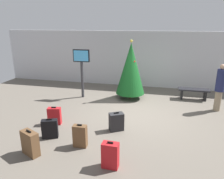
{
  "coord_description": "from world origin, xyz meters",
  "views": [
    {
      "loc": [
        0.78,
        -7.37,
        3.25
      ],
      "look_at": [
        -0.97,
        0.02,
        0.9
      ],
      "focal_mm": 34.48,
      "sensor_mm": 36.0,
      "label": 1
    }
  ],
  "objects_px": {
    "flight_info_kiosk": "(82,65)",
    "suitcase_4": "(30,143)",
    "traveller_0": "(220,87)",
    "suitcase_0": "(50,129)",
    "suitcase_5": "(116,122)",
    "suitcase_3": "(54,116)",
    "waiting_bench": "(194,92)",
    "holiday_tree": "(131,69)",
    "suitcase_2": "(110,155)",
    "suitcase_1": "(80,136)"
  },
  "relations": [
    {
      "from": "suitcase_2",
      "to": "suitcase_3",
      "type": "relative_size",
      "value": 1.09
    },
    {
      "from": "holiday_tree",
      "to": "suitcase_0",
      "type": "bearing_deg",
      "value": -113.67
    },
    {
      "from": "suitcase_2",
      "to": "suitcase_4",
      "type": "height_order",
      "value": "suitcase_4"
    },
    {
      "from": "flight_info_kiosk",
      "to": "suitcase_4",
      "type": "xyz_separation_m",
      "value": [
        0.31,
        -4.58,
        -1.14
      ]
    },
    {
      "from": "waiting_bench",
      "to": "suitcase_4",
      "type": "distance_m",
      "value": 7.08
    },
    {
      "from": "holiday_tree",
      "to": "suitcase_4",
      "type": "height_order",
      "value": "holiday_tree"
    },
    {
      "from": "suitcase_4",
      "to": "suitcase_5",
      "type": "bearing_deg",
      "value": 44.09
    },
    {
      "from": "suitcase_1",
      "to": "suitcase_4",
      "type": "xyz_separation_m",
      "value": [
        -1.1,
        -0.65,
        0.01
      ]
    },
    {
      "from": "flight_info_kiosk",
      "to": "suitcase_5",
      "type": "xyz_separation_m",
      "value": [
        2.17,
        -2.78,
        -1.18
      ]
    },
    {
      "from": "holiday_tree",
      "to": "suitcase_0",
      "type": "xyz_separation_m",
      "value": [
        -1.76,
        -4.03,
        -1.08
      ]
    },
    {
      "from": "waiting_bench",
      "to": "suitcase_3",
      "type": "height_order",
      "value": "suitcase_3"
    },
    {
      "from": "suitcase_0",
      "to": "traveller_0",
      "type": "bearing_deg",
      "value": 32.6
    },
    {
      "from": "suitcase_5",
      "to": "traveller_0",
      "type": "bearing_deg",
      "value": 35.46
    },
    {
      "from": "traveller_0",
      "to": "waiting_bench",
      "type": "bearing_deg",
      "value": 122.95
    },
    {
      "from": "holiday_tree",
      "to": "suitcase_5",
      "type": "height_order",
      "value": "holiday_tree"
    },
    {
      "from": "suitcase_2",
      "to": "suitcase_5",
      "type": "relative_size",
      "value": 1.11
    },
    {
      "from": "waiting_bench",
      "to": "suitcase_2",
      "type": "bearing_deg",
      "value": -114.39
    },
    {
      "from": "suitcase_2",
      "to": "suitcase_3",
      "type": "height_order",
      "value": "suitcase_2"
    },
    {
      "from": "suitcase_1",
      "to": "traveller_0",
      "type": "bearing_deg",
      "value": 40.58
    },
    {
      "from": "holiday_tree",
      "to": "flight_info_kiosk",
      "type": "xyz_separation_m",
      "value": [
        -2.13,
        -0.35,
        0.11
      ]
    },
    {
      "from": "flight_info_kiosk",
      "to": "suitcase_1",
      "type": "xyz_separation_m",
      "value": [
        1.41,
        -3.93,
        -1.15
      ]
    },
    {
      "from": "suitcase_2",
      "to": "holiday_tree",
      "type": "bearing_deg",
      "value": 93.37
    },
    {
      "from": "flight_info_kiosk",
      "to": "traveller_0",
      "type": "xyz_separation_m",
      "value": [
        5.62,
        -0.32,
        -0.5
      ]
    },
    {
      "from": "traveller_0",
      "to": "suitcase_3",
      "type": "relative_size",
      "value": 2.94
    },
    {
      "from": "suitcase_2",
      "to": "suitcase_1",
      "type": "bearing_deg",
      "value": 146.06
    },
    {
      "from": "flight_info_kiosk",
      "to": "suitcase_2",
      "type": "distance_m",
      "value": 5.33
    },
    {
      "from": "holiday_tree",
      "to": "waiting_bench",
      "type": "xyz_separation_m",
      "value": [
        2.75,
        0.48,
        -1.01
      ]
    },
    {
      "from": "suitcase_1",
      "to": "suitcase_5",
      "type": "relative_size",
      "value": 1.1
    },
    {
      "from": "holiday_tree",
      "to": "suitcase_2",
      "type": "distance_m",
      "value": 5.07
    },
    {
      "from": "waiting_bench",
      "to": "traveller_0",
      "type": "distance_m",
      "value": 1.49
    },
    {
      "from": "suitcase_3",
      "to": "suitcase_4",
      "type": "height_order",
      "value": "suitcase_4"
    },
    {
      "from": "flight_info_kiosk",
      "to": "suitcase_2",
      "type": "bearing_deg",
      "value": -62.29
    },
    {
      "from": "suitcase_0",
      "to": "flight_info_kiosk",
      "type": "bearing_deg",
      "value": 95.67
    },
    {
      "from": "waiting_bench",
      "to": "suitcase_5",
      "type": "distance_m",
      "value": 4.51
    },
    {
      "from": "waiting_bench",
      "to": "suitcase_0",
      "type": "bearing_deg",
      "value": -135.11
    },
    {
      "from": "waiting_bench",
      "to": "suitcase_0",
      "type": "relative_size",
      "value": 2.17
    },
    {
      "from": "holiday_tree",
      "to": "flight_info_kiosk",
      "type": "bearing_deg",
      "value": -170.79
    },
    {
      "from": "traveller_0",
      "to": "suitcase_4",
      "type": "bearing_deg",
      "value": -141.27
    },
    {
      "from": "flight_info_kiosk",
      "to": "suitcase_4",
      "type": "height_order",
      "value": "flight_info_kiosk"
    },
    {
      "from": "holiday_tree",
      "to": "flight_info_kiosk",
      "type": "distance_m",
      "value": 2.16
    },
    {
      "from": "flight_info_kiosk",
      "to": "traveller_0",
      "type": "relative_size",
      "value": 1.19
    },
    {
      "from": "traveller_0",
      "to": "suitcase_5",
      "type": "relative_size",
      "value": 2.99
    },
    {
      "from": "suitcase_1",
      "to": "suitcase_4",
      "type": "bearing_deg",
      "value": -149.33
    },
    {
      "from": "traveller_0",
      "to": "suitcase_0",
      "type": "relative_size",
      "value": 3.0
    },
    {
      "from": "waiting_bench",
      "to": "suitcase_4",
      "type": "relative_size",
      "value": 1.91
    },
    {
      "from": "suitcase_3",
      "to": "suitcase_4",
      "type": "distance_m",
      "value": 1.76
    },
    {
      "from": "suitcase_0",
      "to": "suitcase_2",
      "type": "bearing_deg",
      "value": -24.34
    },
    {
      "from": "flight_info_kiosk",
      "to": "holiday_tree",
      "type": "bearing_deg",
      "value": 9.21
    },
    {
      "from": "traveller_0",
      "to": "suitcase_4",
      "type": "height_order",
      "value": "traveller_0"
    },
    {
      "from": "suitcase_5",
      "to": "suitcase_4",
      "type": "bearing_deg",
      "value": -135.91
    }
  ]
}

